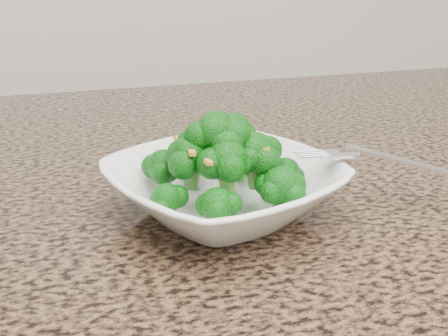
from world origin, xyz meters
name	(u,v)px	position (x,y,z in m)	size (l,w,h in m)	color
granite_counter	(211,194)	(0.00, 0.30, 0.89)	(1.64, 1.04, 0.03)	brown
bowl	(224,189)	(-0.01, 0.21, 0.93)	(0.22, 0.22, 0.05)	white
broccoli_pile	(224,132)	(-0.01, 0.21, 0.99)	(0.19, 0.19, 0.07)	#0B610B
garlic_topping	(224,94)	(-0.01, 0.21, 1.02)	(0.12, 0.12, 0.01)	gold
fork	(352,155)	(0.12, 0.19, 0.96)	(0.19, 0.03, 0.01)	silver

